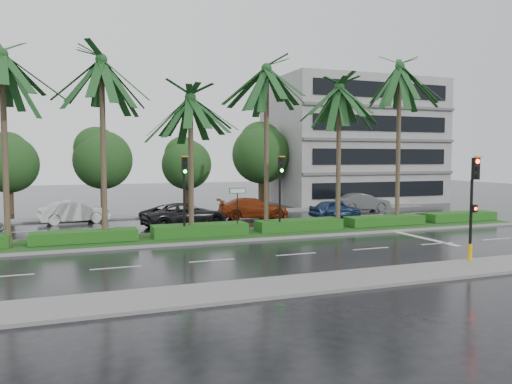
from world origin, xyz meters
name	(u,v)px	position (x,y,z in m)	size (l,w,h in m)	color
ground	(258,238)	(0.00, 0.00, 0.00)	(120.00, 120.00, 0.00)	black
near_sidewalk	(358,279)	(0.00, -10.20, 0.06)	(40.00, 2.40, 0.12)	slate
far_sidewalk	(203,214)	(0.00, 12.00, 0.06)	(40.00, 2.00, 0.12)	slate
median	(251,234)	(0.00, 1.00, 0.08)	(36.00, 4.00, 0.15)	gray
hedge	(251,227)	(0.00, 1.00, 0.45)	(35.20, 1.40, 0.60)	#194B15
lane_markings	(310,236)	(3.04, -0.43, 0.01)	(34.00, 13.06, 0.01)	silver
palm_row	(230,85)	(-1.25, 1.02, 8.42)	(26.30, 4.20, 10.82)	#443827
signal_near	(473,204)	(6.00, -9.39, 2.50)	(0.34, 0.45, 4.36)	black
signal_median_left	(184,185)	(-4.00, 0.30, 3.00)	(0.34, 0.42, 4.36)	black
signal_median_right	(281,183)	(1.50, 0.30, 3.00)	(0.34, 0.42, 4.36)	black
street_sign	(238,199)	(-1.00, 0.48, 2.12)	(0.95, 0.09, 2.60)	black
bg_trees	(209,155)	(2.06, 17.59, 4.63)	(32.91, 5.37, 7.75)	#342517
building	(352,142)	(17.00, 18.00, 6.00)	(16.00, 10.00, 12.00)	gray
car_white	(74,212)	(-9.40, 10.15, 0.75)	(4.54, 1.58, 1.50)	silver
car_darkgrey	(185,215)	(-2.82, 5.52, 0.77)	(5.56, 2.56, 1.54)	black
car_red	(253,208)	(2.79, 8.20, 0.75)	(5.14, 2.09, 1.49)	maroon
car_blue	(335,209)	(8.50, 6.37, 0.67)	(3.93, 1.58, 1.34)	navy
car_grey	(363,202)	(13.00, 9.74, 0.73)	(4.45, 1.55, 1.47)	#4F5254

